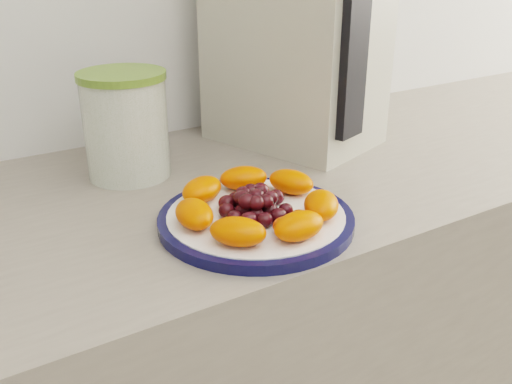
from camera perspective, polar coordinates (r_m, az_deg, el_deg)
counter at (r=1.22m, az=0.18°, el=-18.19°), size 3.50×0.60×0.90m
plate_rim at (r=0.80m, az=0.00°, el=-2.77°), size 0.28×0.28×0.01m
plate_face at (r=0.80m, az=0.00°, el=-2.71°), size 0.25×0.25×0.02m
canister at (r=0.97m, az=-12.85°, el=6.21°), size 0.15×0.15×0.16m
canister_lid at (r=0.95m, az=-13.34°, el=11.29°), size 0.16×0.16×0.01m
appliance_body at (r=1.11m, az=3.96°, el=14.53°), size 0.30×0.36×0.38m
appliance_panel at (r=0.98m, az=9.67°, el=13.34°), size 0.07×0.04×0.28m
fruit_plate at (r=0.79m, az=0.00°, el=-1.10°), size 0.24×0.24×0.04m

